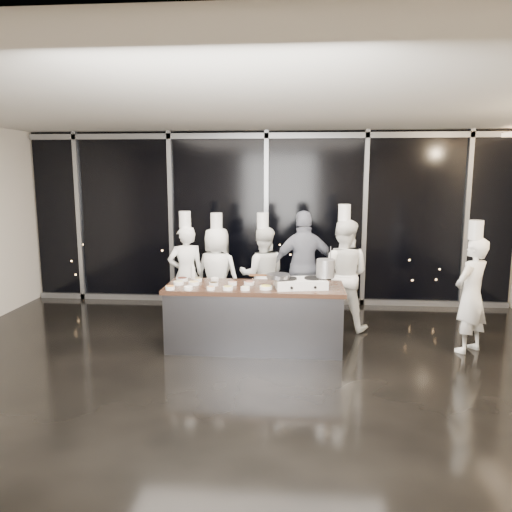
{
  "coord_description": "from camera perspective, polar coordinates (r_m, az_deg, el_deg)",
  "views": [
    {
      "loc": [
        0.59,
        -5.82,
        2.46
      ],
      "look_at": [
        -0.0,
        1.2,
        1.26
      ],
      "focal_mm": 35.0,
      "sensor_mm": 36.0,
      "label": 1
    }
  ],
  "objects": [
    {
      "name": "guest",
      "position": [
        8.17,
        5.53,
        -1.27
      ],
      "size": [
        1.15,
        0.66,
        1.84
      ],
      "rotation": [
        0.0,
        0.0,
        3.35
      ],
      "color": "#141F39",
      "rests_on": "ground"
    },
    {
      "name": "chef_left",
      "position": [
        8.22,
        -4.46,
        -2.04
      ],
      "size": [
        0.89,
        0.71,
        1.81
      ],
      "rotation": [
        0.0,
        0.0,
        2.83
      ],
      "color": "white",
      "rests_on": "ground"
    },
    {
      "name": "ground",
      "position": [
        6.35,
        -0.91,
        -13.18
      ],
      "size": [
        9.0,
        9.0,
        0.0
      ],
      "primitive_type": "plane",
      "color": "black",
      "rests_on": "ground"
    },
    {
      "name": "room_shell",
      "position": [
        5.84,
        0.77,
        7.53
      ],
      "size": [
        9.02,
        7.02,
        3.21
      ],
      "color": "beige",
      "rests_on": "ground"
    },
    {
      "name": "frying_pan",
      "position": [
        6.75,
        2.47,
        -2.3
      ],
      "size": [
        0.57,
        0.36,
        0.05
      ],
      "rotation": [
        0.0,
        0.0,
        0.17
      ],
      "color": "slate",
      "rests_on": "stove"
    },
    {
      "name": "squeeze_bottle",
      "position": [
        7.37,
        -7.22,
        -1.78
      ],
      "size": [
        0.07,
        0.07,
        0.24
      ],
      "color": "silver",
      "rests_on": "demo_counter"
    },
    {
      "name": "chef_far_left",
      "position": [
        8.2,
        -7.98,
        -1.96
      ],
      "size": [
        0.69,
        0.57,
        1.84
      ],
      "rotation": [
        0.0,
        0.0,
        3.51
      ],
      "color": "white",
      "rests_on": "ground"
    },
    {
      "name": "stock_pot",
      "position": [
        6.83,
        7.95,
        -1.4
      ],
      "size": [
        0.29,
        0.29,
        0.25
      ],
      "primitive_type": "cylinder",
      "rotation": [
        0.0,
        0.0,
        0.17
      ],
      "color": "#A6A6A8",
      "rests_on": "stove"
    },
    {
      "name": "chef_side",
      "position": [
        7.41,
        23.38,
        -3.96
      ],
      "size": [
        0.69,
        0.66,
        1.82
      ],
      "rotation": [
        0.0,
        0.0,
        3.84
      ],
      "color": "white",
      "rests_on": "ground"
    },
    {
      "name": "chef_right",
      "position": [
        7.91,
        9.87,
        -2.06
      ],
      "size": [
        0.97,
        0.83,
        1.97
      ],
      "rotation": [
        0.0,
        0.0,
        2.91
      ],
      "color": "white",
      "rests_on": "ground"
    },
    {
      "name": "chef_center",
      "position": [
        8.17,
        0.75,
        -2.09
      ],
      "size": [
        0.82,
        0.66,
        1.81
      ],
      "rotation": [
        0.0,
        0.0,
        3.23
      ],
      "color": "white",
      "rests_on": "ground"
    },
    {
      "name": "prep_bowls",
      "position": [
        6.92,
        -4.94,
        -3.22
      ],
      "size": [
        1.42,
        0.7,
        0.05
      ],
      "color": "white",
      "rests_on": "demo_counter"
    },
    {
      "name": "demo_counter",
      "position": [
        7.04,
        -0.17,
        -6.94
      ],
      "size": [
        2.46,
        0.86,
        0.9
      ],
      "color": "#3D3E43",
      "rests_on": "ground"
    },
    {
      "name": "window_wall",
      "position": [
        9.31,
        1.2,
        4.3
      ],
      "size": [
        8.9,
        0.11,
        3.2
      ],
      "color": "black",
      "rests_on": "ground"
    },
    {
      "name": "stove",
      "position": [
        6.82,
        5.11,
        -3.09
      ],
      "size": [
        0.74,
        0.53,
        0.14
      ],
      "rotation": [
        0.0,
        0.0,
        0.17
      ],
      "color": "white",
      "rests_on": "demo_counter"
    }
  ]
}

